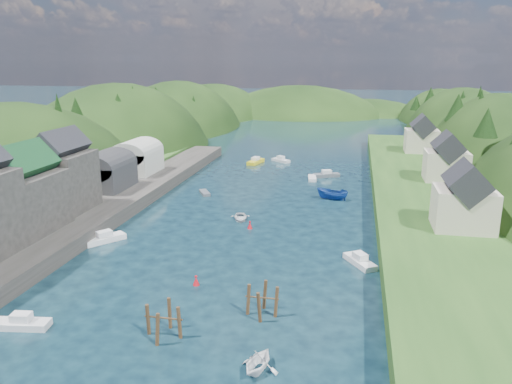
% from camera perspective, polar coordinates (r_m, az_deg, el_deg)
% --- Properties ---
extents(ground, '(600.00, 600.00, 0.00)m').
position_cam_1_polar(ground, '(93.68, 2.66, 1.05)').
color(ground, black).
rests_on(ground, ground).
extents(hillside_left, '(44.00, 245.56, 52.00)m').
position_cam_1_polar(hillside_left, '(132.59, -15.23, 1.13)').
color(hillside_left, black).
rests_on(hillside_left, ground).
extents(hillside_right, '(36.00, 245.56, 48.00)m').
position_cam_1_polar(hillside_right, '(122.79, 25.78, -0.65)').
color(hillside_right, black).
rests_on(hillside_right, ground).
extents(far_hills, '(103.00, 68.00, 44.00)m').
position_cam_1_polar(far_hills, '(216.84, 8.01, 6.01)').
color(far_hills, black).
rests_on(far_hills, ground).
extents(hill_trees, '(90.01, 149.25, 11.66)m').
position_cam_1_polar(hill_trees, '(105.42, 4.63, 8.62)').
color(hill_trees, black).
rests_on(hill_trees, ground).
extents(quay_left, '(12.00, 110.00, 2.00)m').
position_cam_1_polar(quay_left, '(73.97, -19.87, -2.87)').
color(quay_left, '#2D2B28').
rests_on(quay_left, ground).
extents(terrace_left_grass, '(12.00, 110.00, 2.50)m').
position_cam_1_polar(terrace_left_grass, '(77.70, -24.32, -2.29)').
color(terrace_left_grass, '#234719').
rests_on(terrace_left_grass, ground).
extents(boat_sheds, '(7.00, 21.00, 7.50)m').
position_cam_1_polar(boat_sheds, '(89.98, -15.04, 3.41)').
color(boat_sheds, '#2D2D30').
rests_on(boat_sheds, quay_left).
extents(terrace_right, '(16.00, 120.00, 2.40)m').
position_cam_1_polar(terrace_right, '(83.46, 18.79, -0.64)').
color(terrace_right, '#234719').
rests_on(terrace_right, ground).
extents(right_bank_cottages, '(9.00, 59.24, 8.41)m').
position_cam_1_polar(right_bank_cottages, '(90.92, 20.29, 3.47)').
color(right_bank_cottages, beige).
rests_on(right_bank_cottages, terrace_right).
extents(piling_cluster_near, '(3.32, 3.09, 3.42)m').
position_cam_1_polar(piling_cluster_near, '(43.73, -10.49, -14.60)').
color(piling_cluster_near, '#382314').
rests_on(piling_cluster_near, ground).
extents(piling_cluster_far, '(3.08, 2.88, 3.48)m').
position_cam_1_polar(piling_cluster_far, '(46.15, 0.70, -12.61)').
color(piling_cluster_far, '#382314').
rests_on(piling_cluster_far, ground).
extents(channel_buoy_near, '(0.70, 0.70, 1.10)m').
position_cam_1_polar(channel_buoy_near, '(52.39, -6.86, -10.04)').
color(channel_buoy_near, '#B20E17').
rests_on(channel_buoy_near, ground).
extents(channel_buoy_far, '(0.70, 0.70, 1.10)m').
position_cam_1_polar(channel_buoy_far, '(68.44, -0.70, -3.82)').
color(channel_buoy_far, '#B20E17').
rests_on(channel_buoy_far, ground).
extents(moored_boats, '(36.09, 81.75, 2.03)m').
position_cam_1_polar(moored_boats, '(72.83, 1.59, -2.56)').
color(moored_boats, silver).
rests_on(moored_boats, ground).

